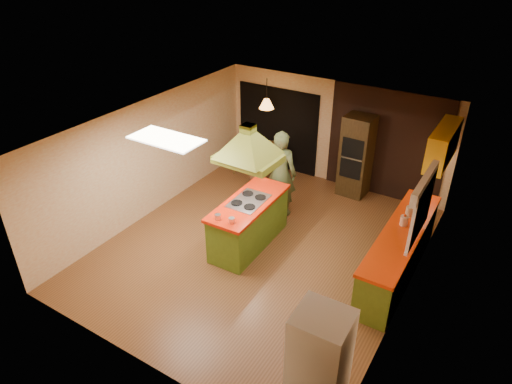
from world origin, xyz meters
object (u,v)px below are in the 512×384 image
Objects in this scene: man at (280,173)px; wall_oven at (356,156)px; kitchen_island at (249,222)px; dining_table at (266,157)px; refrigerator at (319,364)px; canister_large at (416,201)px.

man is 1.00× the size of wall_oven.
kitchen_island is 1.03× the size of man.
wall_oven is 2.23m from dining_table.
man is 1.19× the size of refrigerator.
kitchen_island is 3.16m from canister_large.
kitchen_island is at bearing -105.86° from wall_oven.
dining_table is (-1.11, 1.29, -0.42)m from man.
canister_large is at bearing -15.32° from dining_table.
wall_oven is 1.87× the size of dining_table.
refrigerator is 0.84× the size of wall_oven.
man is at bearing 90.79° from kitchen_island.
kitchen_island is at bearing -149.87° from canister_large.
man is 1.76m from dining_table.
wall_oven is 8.63× the size of canister_large.
kitchen_island is at bearing 134.33° from refrigerator.
dining_table is 4.62× the size of canister_large.
wall_oven is 2.20m from canister_large.
refrigerator is 1.56× the size of dining_table.
refrigerator is 7.22× the size of canister_large.
wall_oven is at bearing 70.06° from kitchen_island.
canister_large reaches higher than dining_table.
man is 1.87× the size of dining_table.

